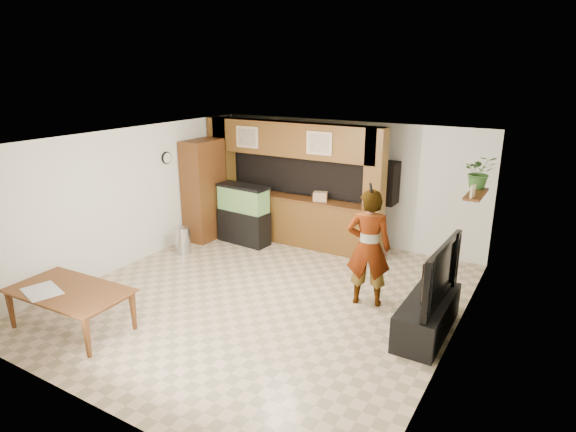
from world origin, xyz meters
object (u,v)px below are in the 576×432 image
Objects in this scene: pantry_cabinet at (204,190)px; dining_table at (70,310)px; aquarium at (244,215)px; person at (368,248)px; television at (431,271)px.

dining_table is at bearing -77.57° from pantry_cabinet.
person is (3.34, -1.30, 0.32)m from aquarium.
aquarium is (0.92, 0.18, -0.46)m from pantry_cabinet.
person reaches higher than aquarium.
aquarium is 3.60m from person.
person is at bearing 70.87° from television.
aquarium is at bearing 87.25° from dining_table.
dining_table is (-0.02, -4.26, -0.32)m from aquarium.
pantry_cabinet reaches higher than person.
person is 1.08× the size of dining_table.
person reaches higher than dining_table.
dining_table is (-3.36, -2.96, -0.64)m from person.
person reaches higher than television.
aquarium is 0.86× the size of television.
person is at bearing 38.91° from dining_table.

